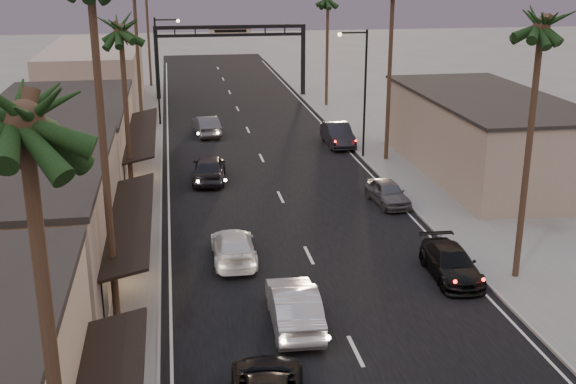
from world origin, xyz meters
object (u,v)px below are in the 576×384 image
object	(u,v)px
oncoming_silver	(294,306)
palm_lc	(120,21)
streetlight_right	(361,83)
streetlight_left	(160,62)
palm_la	(21,94)
arch	(231,43)
curbside_black	(451,263)
palm_ra	(543,15)

from	to	relation	value
oncoming_silver	palm_lc	bearing A→B (deg)	-63.63
streetlight_right	streetlight_left	xyz separation A→B (m)	(-13.84, 13.00, 0.00)
streetlight_left	palm_la	size ratio (longest dim) A/B	0.68
arch	palm_la	distance (m)	61.88
palm_lc	streetlight_left	bearing A→B (deg)	85.63
palm_lc	curbside_black	size ratio (longest dim) A/B	2.60
arch	streetlight_left	world-z (taller)	streetlight_left
palm_ra	streetlight_right	bearing A→B (deg)	94.57
palm_lc	palm_ra	distance (m)	20.99
curbside_black	palm_lc	bearing A→B (deg)	143.74
streetlight_left	palm_lc	distance (m)	22.65
palm_ra	curbside_black	bearing A→B (deg)	169.14
streetlight_left	arch	bearing A→B (deg)	60.03
streetlight_left	palm_ra	xyz separation A→B (m)	(15.52, -34.00, 6.11)
palm_la	palm_lc	xyz separation A→B (m)	(-0.00, 27.00, -0.97)
streetlight_left	palm_ra	world-z (taller)	palm_ra
oncoming_silver	curbside_black	xyz separation A→B (m)	(7.64, 3.25, -0.15)
palm_lc	oncoming_silver	xyz separation A→B (m)	(6.72, -14.70, -9.64)
arch	streetlight_right	world-z (taller)	streetlight_right
streetlight_right	streetlight_left	bearing A→B (deg)	136.79
palm_lc	oncoming_silver	size ratio (longest dim) A/B	2.42
palm_la	palm_ra	world-z (taller)	same
streetlight_right	palm_la	distance (m)	39.68
arch	oncoming_silver	bearing A→B (deg)	-92.21
palm_la	streetlight_left	bearing A→B (deg)	88.04
oncoming_silver	palm_la	bearing A→B (deg)	63.13
streetlight_right	streetlight_left	world-z (taller)	same
streetlight_left	palm_lc	bearing A→B (deg)	-94.37
palm_ra	palm_lc	bearing A→B (deg)	145.10
arch	palm_lc	distance (m)	35.41
palm_la	palm_ra	distance (m)	22.82
palm_ra	oncoming_silver	world-z (taller)	palm_ra
streetlight_left	palm_la	bearing A→B (deg)	-91.96
streetlight_right	curbside_black	xyz separation A→B (m)	(-1.15, -20.46, -4.65)
arch	palm_lc	bearing A→B (deg)	-104.20
streetlight_left	curbside_black	world-z (taller)	streetlight_left
arch	streetlight_right	size ratio (longest dim) A/B	1.69
palm_la	oncoming_silver	distance (m)	17.58
curbside_black	palm_ra	bearing A→B (deg)	-8.54
streetlight_right	streetlight_left	distance (m)	18.99
arch	oncoming_silver	distance (m)	48.96
palm_la	palm_lc	distance (m)	27.02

